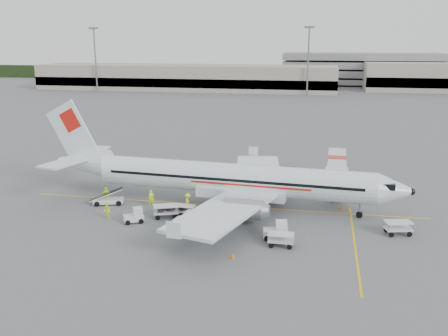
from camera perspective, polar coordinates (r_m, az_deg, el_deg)
The scene contains 25 objects.
ground at distance 55.32m, azimuth -0.41°, elevation -4.32°, with size 360.00×360.00×0.00m, color #56595B.
stripe_lead at distance 55.32m, azimuth -0.41°, elevation -4.32°, with size 44.00×0.20×0.01m, color yellow.
stripe_cross at distance 46.91m, azimuth 14.69°, elevation -8.32°, with size 0.20×20.00×0.01m, color yellow.
terminal_west at distance 188.72m, azimuth -4.37°, elevation 10.30°, with size 110.00×22.00×9.00m, color gray, non-canonical shape.
parking_garage at distance 212.07m, azimuth 15.45°, elevation 10.95°, with size 62.00×24.00×14.00m, color slate, non-canonical shape.
treeline at distance 227.04m, azimuth 8.73°, elevation 10.47°, with size 300.00×3.00×6.00m, color black, non-canonical shape.
mast_west at distance 187.67m, azimuth -14.48°, elevation 11.86°, with size 3.20×1.20×22.00m, color slate, non-canonical shape.
mast_center at distance 169.54m, azimuth 9.59°, elevation 11.89°, with size 3.20×1.20×22.00m, color slate, non-canonical shape.
aircraft at distance 53.47m, azimuth 1.10°, elevation 1.10°, with size 39.61×31.05×10.92m, color white, non-canonical shape.
jet_bridge at distance 62.57m, azimuth 12.70°, elevation -0.56°, with size 2.84×15.17×3.98m, color silver, non-canonical shape.
belt_loader at distance 56.87m, azimuth -13.11°, elevation -2.93°, with size 4.35×1.63×2.36m, color silver, non-canonical shape.
tug_fore at distance 46.26m, azimuth 5.93°, elevation -7.08°, with size 2.25×1.29×1.74m, color silver, non-canonical shape.
tug_mid at distance 48.67m, azimuth -4.36°, elevation -5.91°, with size 2.31×1.33×1.79m, color silver, non-canonical shape.
tug_aft at distance 50.91m, azimuth -10.31°, elevation -5.35°, with size 1.95×1.12×1.51m, color silver, non-canonical shape.
cart_loaded_a at distance 52.36m, azimuth -4.43°, elevation -4.85°, with size 2.03×1.20×1.06m, color silver, non-canonical shape.
cart_loaded_b at distance 51.87m, azimuth -6.65°, elevation -4.94°, with size 2.53×1.49×1.32m, color silver, non-canonical shape.
cart_empty_a at distance 44.87m, azimuth 6.52°, elevation -8.16°, with size 2.30×1.36×1.20m, color silver, non-canonical shape.
cart_empty_b at distance 49.92m, azimuth 19.27°, elevation -6.48°, with size 2.48×1.47×1.29m, color silver, non-canonical shape.
cone_nose at distance 55.61m, azimuth 13.29°, elevation -4.28°, with size 0.39×0.39×0.63m, color orange.
cone_port at distance 70.29m, azimuth -0.09°, elevation 0.02°, with size 0.39×0.39×0.63m, color orange.
cone_stbd at distance 42.34m, azimuth 1.02°, elevation -9.98°, with size 0.33×0.33×0.53m, color orange.
crew_a at distance 55.61m, azimuth -8.30°, elevation -3.39°, with size 0.66×0.43×1.81m, color #C1E219.
crew_b at distance 52.49m, azimuth -13.23°, elevation -4.79°, with size 0.82×0.64×1.69m, color #C1E219.
crew_c at distance 54.00m, azimuth -4.14°, elevation -3.83°, with size 1.16×0.67×1.80m, color #C1E219.
crew_d at distance 57.55m, azimuth -13.28°, elevation -3.02°, with size 1.07×0.44×1.82m, color #C1E219.
Camera 1 is at (10.66, -51.32, 17.71)m, focal length 40.00 mm.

